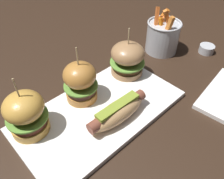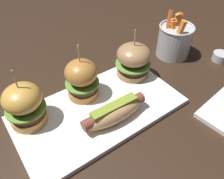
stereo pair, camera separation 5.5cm
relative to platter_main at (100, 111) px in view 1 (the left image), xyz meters
The scene contains 8 objects.
ground_plane 0.01m from the platter_main, ahead, with size 3.00×3.00×0.00m, color black.
platter_main is the anchor object (origin of this frame).
hot_dog 0.06m from the platter_main, 78.93° to the right, with size 0.16×0.06×0.05m.
slider_left 0.17m from the platter_main, 158.12° to the left, with size 0.09×0.09×0.15m.
slider_center 0.09m from the platter_main, 94.90° to the left, with size 0.08×0.08×0.15m.
slider_right 0.17m from the platter_main, 20.18° to the left, with size 0.10×0.10×0.14m.
fries_bucket 0.35m from the platter_main, 12.25° to the left, with size 0.11×0.11×0.15m.
sauce_ramekin 0.44m from the platter_main, ahead, with size 0.05×0.05×0.03m.
Camera 1 is at (-0.24, -0.30, 0.43)m, focal length 36.71 mm.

